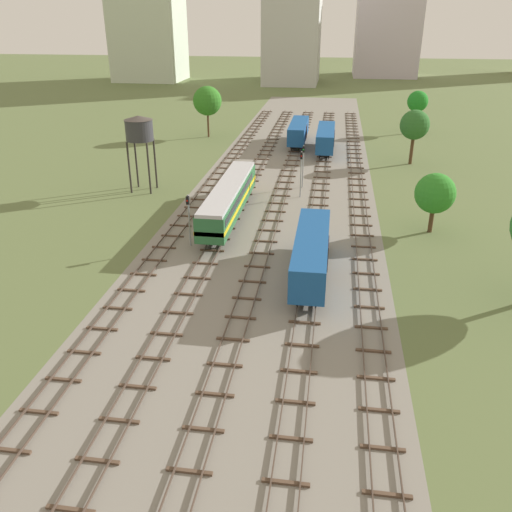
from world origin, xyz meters
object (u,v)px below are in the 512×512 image
(freight_boxcar_centre_left_midfar, at_px, (298,131))
(water_tower, at_px, (139,129))
(signal_post_nearest, at_px, (301,169))
(freight_boxcar_centre_mid, at_px, (326,137))
(diesel_railcar_left_near, at_px, (229,197))
(signal_post_near, at_px, (303,161))
(freight_boxcar_centre_nearest, at_px, (311,252))
(signal_post_mid, at_px, (189,214))

(freight_boxcar_centre_left_midfar, xyz_separation_m, water_tower, (-17.98, -29.66, 5.45))
(signal_post_nearest, bearing_deg, freight_boxcar_centre_mid, 84.34)
(signal_post_nearest, bearing_deg, freight_boxcar_centre_left_midfar, 94.70)
(diesel_railcar_left_near, xyz_separation_m, signal_post_near, (7.32, 13.21, 0.98))
(water_tower, relative_size, signal_post_near, 1.70)
(freight_boxcar_centre_nearest, height_order, signal_post_mid, signal_post_mid)
(water_tower, distance_m, signal_post_nearest, 20.85)
(signal_post_mid, bearing_deg, signal_post_near, 65.18)
(diesel_railcar_left_near, xyz_separation_m, water_tower, (-13.10, 9.08, 5.31))
(freight_boxcar_centre_left_midfar, relative_size, signal_post_mid, 2.65)
(freight_boxcar_centre_nearest, relative_size, water_tower, 1.46)
(signal_post_nearest, distance_m, signal_post_mid, 19.61)
(signal_post_nearest, bearing_deg, signal_post_mid, -119.84)
(diesel_railcar_left_near, bearing_deg, freight_boxcar_centre_left_midfar, 82.81)
(freight_boxcar_centre_left_midfar, distance_m, water_tower, 35.11)
(freight_boxcar_centre_mid, height_order, water_tower, water_tower)
(signal_post_nearest, relative_size, signal_post_near, 1.03)
(freight_boxcar_centre_nearest, xyz_separation_m, signal_post_near, (-2.45, 26.33, 1.12))
(freight_boxcar_centre_mid, relative_size, signal_post_mid, 2.65)
(freight_boxcar_centre_mid, bearing_deg, signal_post_nearest, -95.66)
(water_tower, bearing_deg, freight_boxcar_centre_left_midfar, 58.77)
(freight_boxcar_centre_mid, relative_size, freight_boxcar_centre_left_midfar, 1.00)
(freight_boxcar_centre_left_midfar, height_order, signal_post_near, signal_post_near)
(signal_post_nearest, xyz_separation_m, signal_post_near, (0.00, 4.09, -0.09))
(signal_post_mid, bearing_deg, water_tower, 122.14)
(freight_boxcar_centre_mid, bearing_deg, water_tower, -132.74)
(diesel_railcar_left_near, distance_m, water_tower, 16.80)
(water_tower, distance_m, signal_post_mid, 20.54)
(freight_boxcar_centre_left_midfar, bearing_deg, signal_post_mid, -98.93)
(freight_boxcar_centre_mid, height_order, signal_post_near, signal_post_near)
(diesel_railcar_left_near, xyz_separation_m, freight_boxcar_centre_left_midfar, (4.89, 38.74, -0.15))
(water_tower, bearing_deg, signal_post_nearest, 0.13)
(freight_boxcar_centre_left_midfar, distance_m, signal_post_nearest, 29.74)
(signal_post_near, bearing_deg, water_tower, -168.56)
(freight_boxcar_centre_left_midfar, relative_size, signal_post_near, 2.48)
(freight_boxcar_centre_left_midfar, distance_m, signal_post_near, 25.67)
(freight_boxcar_centre_mid, xyz_separation_m, water_tower, (-22.86, -24.74, 5.45))
(water_tower, relative_size, signal_post_nearest, 1.65)
(freight_boxcar_centre_nearest, height_order, signal_post_nearest, signal_post_nearest)
(signal_post_mid, bearing_deg, freight_boxcar_centre_left_midfar, 81.07)
(water_tower, height_order, signal_post_near, water_tower)
(signal_post_near, bearing_deg, signal_post_mid, -114.82)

